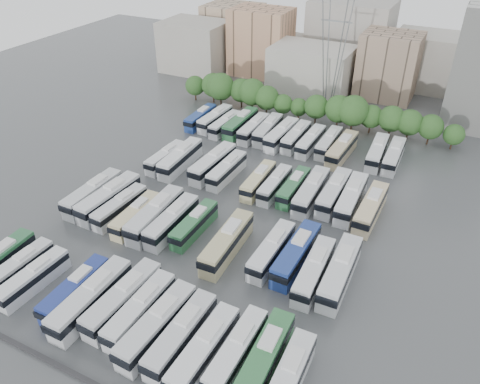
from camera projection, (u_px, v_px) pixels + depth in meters
The scene contains 53 objects.
ground at pixel (220, 219), 76.44m from camera, with size 220.00×220.00×0.00m, color #424447.
parapet at pixel (77, 375), 51.60m from camera, with size 56.00×0.50×0.50m, color #2D2D30.
tree_line at pixel (302, 103), 106.13m from camera, with size 65.61×7.85×8.50m.
city_buildings at pixel (321, 50), 128.73m from camera, with size 102.00×35.00×20.00m.
electricity_pylon at pixel (335, 33), 102.91m from camera, with size 9.00×6.91×33.83m.
bus_r0_s1 at pixel (19, 268), 64.15m from camera, with size 2.60×10.84×3.39m.
bus_r0_s2 at pixel (33, 278), 62.43m from camera, with size 2.80×11.01×3.43m.
bus_r0_s4 at pixel (75, 289), 60.54m from camera, with size 2.76×11.40×3.56m.
bus_r0_s5 at pixel (91, 298), 58.86m from camera, with size 2.95×13.25×4.15m.
bus_r0_s6 at pixel (123, 299), 58.85m from camera, with size 3.26×12.89×4.01m.
bus_r0_s7 at pixel (140, 310), 57.43m from camera, with size 2.68×12.10×3.79m.
bus_r0_s8 at pixel (157, 325), 55.31m from camera, with size 3.39×13.01×4.05m.
bus_r0_s9 at pixel (181, 335), 54.20m from camera, with size 2.81×12.41×3.89m.
bus_r0_s10 at pixel (204, 350), 52.44m from camera, with size 2.97×12.37×3.86m.
bus_r0_s11 at pixel (237, 351), 52.41m from camera, with size 2.67×11.78×3.69m.
bus_r0_s12 at pixel (264, 359), 51.36m from camera, with size 3.12×12.68×3.95m.
bus_r0_s13 at pixel (288, 380), 49.29m from camera, with size 2.85×11.98×3.74m.
bus_r1_s0 at pixel (93, 193), 79.23m from camera, with size 2.77×12.69×3.98m.
bus_r1_s1 at pixel (109, 198), 77.96m from camera, with size 3.48×13.27×4.13m.
bus_r1_s2 at pixel (120, 207), 76.26m from camera, with size 3.02×11.36×3.53m.
bus_r1_s3 at pixel (136, 215), 74.44m from camera, with size 2.75×11.03×3.44m.
bus_r1_s4 at pixel (155, 215), 73.90m from camera, with size 3.43×13.41×4.18m.
bus_r1_s5 at pixel (172, 221), 72.75m from camera, with size 2.69×12.27×3.85m.
bus_r1_s6 at pixel (194, 224), 72.38m from camera, with size 2.47×11.00×3.45m.
bus_r1_s8 at pixel (227, 242), 68.15m from camera, with size 3.34×13.22×4.12m.
bus_r1_s10 at pixel (272, 250), 66.97m from camera, with size 2.82×11.90×3.72m.
bus_r1_s11 at pixel (296, 254), 66.12m from camera, with size 3.12×12.89×4.02m.
bus_r1_s12 at pixel (314, 271), 63.27m from camera, with size 3.05×12.36×3.85m.
bus_r1_s13 at pixel (340, 272), 62.91m from camera, with size 3.16×13.34×4.17m.
bus_r2_s1 at pixel (166, 157), 90.40m from camera, with size 2.58×10.83×3.38m.
bus_r2_s2 at pixel (180, 158), 89.47m from camera, with size 3.25×12.86×4.00m.
bus_r2_s4 at pixel (213, 163), 87.82m from camera, with size 3.42×13.04×4.05m.
bus_r2_s5 at pixel (227, 170), 86.17m from camera, with size 2.72×11.53×3.60m.
bus_r2_s7 at pixel (258, 180), 83.19m from camera, with size 2.67×11.13×3.48m.
bus_r2_s8 at pixel (275, 184), 82.12m from camera, with size 2.40×10.82×3.39m.
bus_r2_s9 at pixel (294, 187), 81.40m from camera, with size 2.44×10.97×3.44m.
bus_r2_s10 at pixel (311, 191), 79.65m from camera, with size 3.05×12.95×4.05m.
bus_r2_s11 at pixel (334, 192), 79.49m from camera, with size 2.77×12.65×3.97m.
bus_r2_s12 at pixel (351, 198), 77.89m from camera, with size 3.20×13.03×4.06m.
bus_r2_s13 at pixel (371, 208), 75.61m from camera, with size 3.03×12.74×3.98m.
bus_r3_s0 at pixel (201, 117), 106.08m from camera, with size 2.47×10.97×3.44m.
bus_r3_s1 at pixel (215, 119), 105.30m from camera, with size 3.05×11.62×3.61m.
bus_r3_s2 at pixel (225, 124), 103.09m from camera, with size 2.75×10.91×3.40m.
bus_r3_s3 at pixel (240, 123), 102.74m from camera, with size 2.78×12.69×3.98m.
bus_r3_s4 at pixel (254, 128), 100.93m from camera, with size 2.61×11.73×3.68m.
bus_r3_s5 at pixel (268, 129), 100.36m from camera, with size 3.18×12.16×3.78m.
bus_r3_s6 at pixel (281, 134), 98.28m from camera, with size 3.22×12.49×3.89m.
bus_r3_s7 at pixel (296, 137), 97.67m from camera, with size 2.66×11.60×3.63m.
bus_r3_s8 at pixel (311, 141), 95.98m from camera, with size 2.76×11.56×3.61m.
bus_r3_s9 at pixel (329, 142), 95.51m from camera, with size 2.49×11.31×3.55m.
bus_r3_s10 at pixel (342, 149), 92.70m from camera, with size 3.31×12.65×3.93m.
bus_r3_s12 at pixel (377, 152), 91.80m from camera, with size 3.22×12.19×3.79m.
bus_r3_s13 at pixel (394, 156), 90.63m from camera, with size 2.80×11.91×3.72m.
Camera 1 is at (30.59, -53.62, 45.40)m, focal length 35.00 mm.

